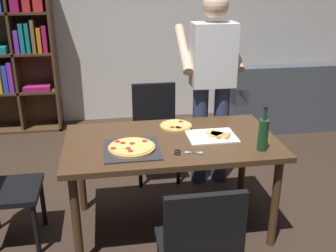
# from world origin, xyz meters

# --- Properties ---
(ground_plane) EXTENTS (12.00, 12.00, 0.00)m
(ground_plane) POSITION_xyz_m (0.00, 0.00, 0.00)
(ground_plane) COLOR #38281E
(back_wall) EXTENTS (6.40, 0.10, 2.80)m
(back_wall) POSITION_xyz_m (0.00, 2.60, 1.40)
(back_wall) COLOR silver
(back_wall) RESTS_ON ground_plane
(dining_table) EXTENTS (1.55, 0.85, 0.75)m
(dining_table) POSITION_xyz_m (0.00, 0.00, 0.67)
(dining_table) COLOR #4C331E
(dining_table) RESTS_ON ground_plane
(chair_near_camera) EXTENTS (0.42, 0.42, 0.90)m
(chair_near_camera) POSITION_xyz_m (-0.00, -0.91, 0.51)
(chair_near_camera) COLOR black
(chair_near_camera) RESTS_ON ground_plane
(chair_far_side) EXTENTS (0.42, 0.42, 0.90)m
(chair_far_side) POSITION_xyz_m (0.00, 0.91, 0.51)
(chair_far_side) COLOR black
(chair_far_side) RESTS_ON ground_plane
(couch) EXTENTS (1.70, 0.85, 0.85)m
(couch) POSITION_xyz_m (1.90, 1.99, 0.30)
(couch) COLOR #4C515B
(couch) RESTS_ON ground_plane
(person_serving_pizza) EXTENTS (0.55, 0.54, 1.75)m
(person_serving_pizza) POSITION_xyz_m (0.48, 0.69, 1.00)
(person_serving_pizza) COLOR #38476B
(person_serving_pizza) RESTS_ON ground_plane
(pepperoni_pizza_on_tray) EXTENTS (0.39, 0.39, 0.04)m
(pepperoni_pizza_on_tray) POSITION_xyz_m (-0.30, -0.13, 0.77)
(pepperoni_pizza_on_tray) COLOR #2D2D33
(pepperoni_pizza_on_tray) RESTS_ON dining_table
(pizza_slices_on_towel) EXTENTS (0.36, 0.28, 0.03)m
(pizza_slices_on_towel) POSITION_xyz_m (0.32, -0.00, 0.76)
(pizza_slices_on_towel) COLOR white
(pizza_slices_on_towel) RESTS_ON dining_table
(wine_bottle) EXTENTS (0.07, 0.07, 0.32)m
(wine_bottle) POSITION_xyz_m (0.59, -0.27, 0.87)
(wine_bottle) COLOR #194723
(wine_bottle) RESTS_ON dining_table
(kitchen_scissors) EXTENTS (0.20, 0.10, 0.01)m
(kitchen_scissors) POSITION_xyz_m (0.04, -0.24, 0.76)
(kitchen_scissors) COLOR silver
(kitchen_scissors) RESTS_ON dining_table
(second_pizza_plain) EXTENTS (0.26, 0.26, 0.03)m
(second_pizza_plain) POSITION_xyz_m (0.08, 0.24, 0.76)
(second_pizza_plain) COLOR tan
(second_pizza_plain) RESTS_ON dining_table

